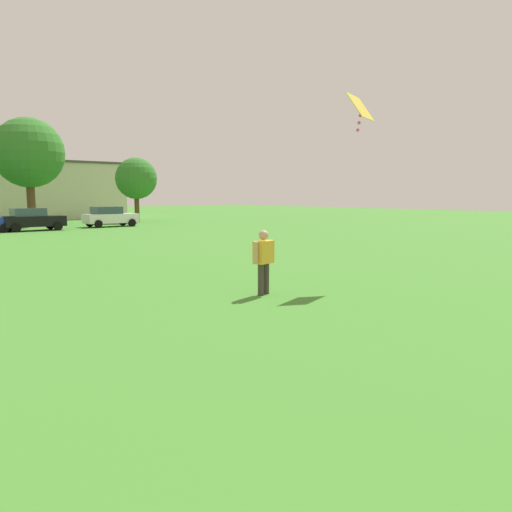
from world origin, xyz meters
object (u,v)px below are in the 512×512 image
at_px(parked_car_white_4, 110,216).
at_px(tree_far_right, 136,179).
at_px(kite, 360,109).
at_px(adult_bystander, 264,257).
at_px(parked_car_black_3, 32,219).
at_px(tree_right, 29,153).

distance_m(parked_car_white_4, tree_far_right, 7.81).
xyz_separation_m(kite, parked_car_white_4, (5.02, 30.14, -4.41)).
height_order(adult_bystander, parked_car_white_4, adult_bystander).
height_order(kite, parked_car_black_3, kite).
bearing_deg(parked_car_black_3, kite, -87.31).
relative_size(adult_bystander, tree_far_right, 0.28).
bearing_deg(tree_right, tree_far_right, 0.03).
bearing_deg(tree_far_right, parked_car_white_4, -134.90).
height_order(parked_car_white_4, tree_right, tree_right).
xyz_separation_m(parked_car_black_3, tree_right, (1.64, 5.84, 5.26)).
distance_m(adult_bystander, tree_right, 35.68).
distance_m(kite, tree_far_right, 36.55).
height_order(adult_bystander, parked_car_black_3, adult_bystander).
bearing_deg(kite, tree_right, 89.58).
xyz_separation_m(kite, parked_car_black_3, (-1.38, 29.30, -4.41)).
distance_m(adult_bystander, tree_far_right, 37.84).
bearing_deg(tree_far_right, adult_bystander, -111.50).
relative_size(kite, parked_car_white_4, 0.31).
height_order(parked_car_white_4, tree_far_right, tree_far_right).
relative_size(parked_car_black_3, tree_far_right, 0.69).
bearing_deg(parked_car_white_4, tree_far_right, 45.10).
height_order(parked_car_black_3, tree_far_right, tree_far_right).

